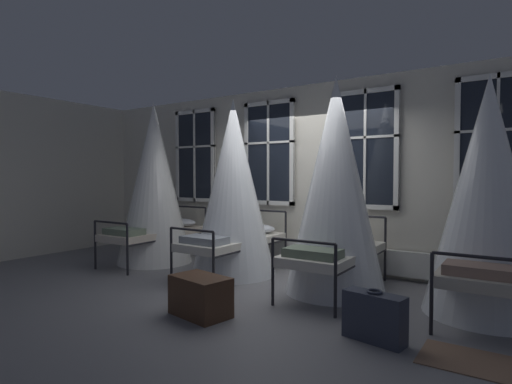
{
  "coord_description": "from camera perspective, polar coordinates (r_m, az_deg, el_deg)",
  "views": [
    {
      "loc": [
        2.91,
        -4.91,
        1.49
      ],
      "look_at": [
        -0.41,
        0.06,
        1.27
      ],
      "focal_mm": 28.7,
      "sensor_mm": 36.0,
      "label": 1
    }
  ],
  "objects": [
    {
      "name": "suitcase_dark",
      "position": [
        4.02,
        16.16,
        -16.37
      ],
      "size": [
        0.59,
        0.3,
        0.47
      ],
      "rotation": [
        0.0,
        0.0,
        -0.18
      ],
      "color": "#2D3342",
      "rests_on": "ground"
    },
    {
      "name": "cot_second",
      "position": [
        6.24,
        -3.17,
        0.31
      ],
      "size": [
        1.29,
        1.89,
        2.67
      ],
      "rotation": [
        0.0,
        0.0,
        1.56
      ],
      "color": "black",
      "rests_on": "ground"
    },
    {
      "name": "rug_fourth",
      "position": [
        3.96,
        28.0,
        -20.16
      ],
      "size": [
        0.8,
        0.56,
        0.01
      ],
      "primitive_type": "cube",
      "rotation": [
        0.0,
        0.0,
        -0.0
      ],
      "color": "brown",
      "rests_on": "ground"
    },
    {
      "name": "back_wall_with_windows",
      "position": [
        6.79,
        8.4,
        2.18
      ],
      "size": [
        9.7,
        0.1,
        3.01
      ],
      "primitive_type": "cube",
      "color": "beige",
      "rests_on": "ground"
    },
    {
      "name": "ground",
      "position": [
        5.9,
        3.08,
        -12.54
      ],
      "size": [
        18.25,
        18.25,
        0.0
      ],
      "primitive_type": "plane",
      "color": "slate"
    },
    {
      "name": "travel_trunk",
      "position": [
        4.57,
        -7.75,
        -14.17
      ],
      "size": [
        0.7,
        0.51,
        0.42
      ],
      "primitive_type": "cube",
      "rotation": [
        0.0,
        0.0,
        -0.18
      ],
      "color": "#472D1E",
      "rests_on": "ground"
    },
    {
      "name": "cot_first",
      "position": [
        7.36,
        -13.98,
        0.94
      ],
      "size": [
        1.29,
        1.9,
        2.78
      ],
      "rotation": [
        0.0,
        0.0,
        1.59
      ],
      "color": "black",
      "rests_on": "ground"
    },
    {
      "name": "cot_fourth",
      "position": [
        5.04,
        29.56,
        -0.82
      ],
      "size": [
        1.29,
        1.89,
        2.59
      ],
      "rotation": [
        0.0,
        0.0,
        1.58
      ],
      "color": "black",
      "rests_on": "ground"
    },
    {
      "name": "cot_third",
      "position": [
        5.36,
        11.02,
        0.58
      ],
      "size": [
        1.29,
        1.89,
        2.79
      ],
      "rotation": [
        0.0,
        0.0,
        1.58
      ],
      "color": "black",
      "rests_on": "ground"
    },
    {
      "name": "window_bank",
      "position": [
        6.7,
        7.95,
        -1.0
      ],
      "size": [
        6.13,
        0.1,
        2.74
      ],
      "color": "black",
      "rests_on": "ground"
    }
  ]
}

